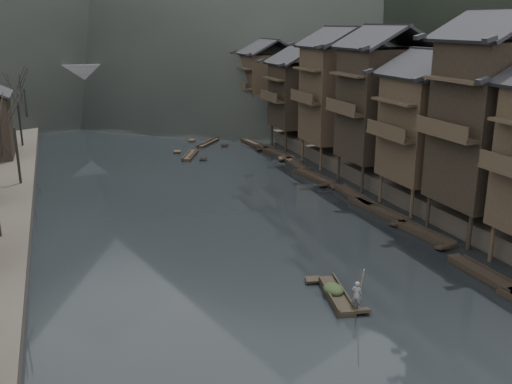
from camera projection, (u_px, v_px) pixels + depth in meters
name	position (u px, v px, depth m)	size (l,w,h in m)	color
water	(305.00, 304.00, 32.52)	(300.00, 300.00, 0.00)	black
right_bank	(417.00, 131.00, 79.56)	(40.00, 200.00, 1.80)	#2D2823
stilt_houses	(396.00, 95.00, 52.35)	(9.00, 67.60, 16.59)	black
bare_trees	(4.00, 121.00, 52.28)	(3.93, 72.52, 7.86)	black
moored_sampans	(343.00, 192.00, 53.09)	(3.04, 55.90, 0.47)	black
midriver_boats	(168.00, 140.00, 76.51)	(14.63, 29.34, 0.45)	black
stone_bridge	(131.00, 86.00, 96.13)	(40.00, 6.00, 9.00)	#4C4C4F
hero_sampan	(336.00, 294.00, 33.18)	(1.98, 5.20, 0.44)	black
cargo_heap	(334.00, 284.00, 33.21)	(1.13, 1.48, 0.68)	black
boatman	(357.00, 291.00, 31.41)	(0.57, 0.38, 1.57)	#5B5B5D
bamboo_pole	(363.00, 249.00, 30.77)	(0.06, 0.06, 3.97)	#8C7A51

